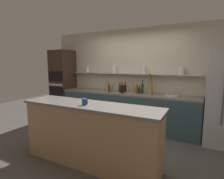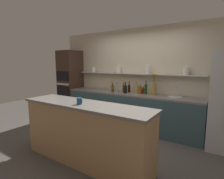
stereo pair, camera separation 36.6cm
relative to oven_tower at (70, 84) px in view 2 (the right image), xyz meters
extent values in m
plane|color=#4C4742|center=(2.30, -1.24, -1.04)|extent=(12.00, 12.00, 0.00)
cube|color=beige|center=(2.30, 0.36, 0.26)|extent=(5.20, 0.10, 2.60)
cube|color=#B7B7BC|center=(2.14, 0.22, 0.37)|extent=(3.53, 0.18, 0.02)
cylinder|color=silver|center=(0.80, 0.21, 0.45)|extent=(0.12, 0.12, 0.14)
sphere|color=silver|center=(0.80, 0.21, 0.55)|extent=(0.04, 0.04, 0.04)
cylinder|color=silver|center=(1.68, 0.21, 0.46)|extent=(0.15, 0.15, 0.17)
sphere|color=silver|center=(1.68, 0.21, 0.57)|extent=(0.05, 0.05, 0.05)
cylinder|color=silver|center=(2.55, 0.21, 0.48)|extent=(0.11, 0.11, 0.20)
sphere|color=silver|center=(2.55, 0.21, 0.60)|extent=(0.04, 0.04, 0.04)
cylinder|color=silver|center=(3.46, 0.21, 0.46)|extent=(0.13, 0.13, 0.16)
sphere|color=silver|center=(3.46, 0.21, 0.57)|extent=(0.05, 0.05, 0.05)
cube|color=#334C56|center=(2.14, 0.00, -0.60)|extent=(3.63, 0.62, 0.88)
cube|color=slate|center=(2.14, 0.00, -0.14)|extent=(3.63, 0.62, 0.04)
cube|color=tan|center=(2.30, -1.88, -0.55)|extent=(2.33, 0.55, 0.98)
cube|color=slate|center=(2.30, -1.88, -0.04)|extent=(2.39, 0.61, 0.04)
cube|color=#3D281E|center=(0.00, 0.00, 0.00)|extent=(0.61, 0.62, 2.08)
cube|color=black|center=(0.00, -0.32, -0.26)|extent=(0.51, 0.02, 0.40)
cube|color=black|center=(0.00, -0.32, 0.26)|extent=(0.51, 0.02, 0.28)
cube|color=#B7B7BC|center=(0.00, -0.32, 0.01)|extent=(0.53, 0.02, 0.06)
cylinder|color=olive|center=(2.78, 0.07, 0.03)|extent=(0.11, 0.11, 0.30)
cylinder|color=#4C3319|center=(2.78, 0.07, 0.28)|extent=(0.02, 0.06, 0.21)
sphere|color=yellow|center=(2.82, 0.08, 0.39)|extent=(0.04, 0.04, 0.04)
cylinder|color=#4C3319|center=(2.76, 0.07, 0.28)|extent=(0.01, 0.02, 0.21)
sphere|color=yellow|center=(2.72, 0.09, 0.39)|extent=(0.05, 0.05, 0.05)
cylinder|color=#4C3319|center=(2.79, 0.06, 0.28)|extent=(0.02, 0.04, 0.20)
sphere|color=yellow|center=(2.83, 0.04, 0.38)|extent=(0.06, 0.06, 0.06)
cylinder|color=#B7B7BC|center=(3.30, 0.00, -0.11)|extent=(0.32, 0.32, 0.02)
cylinder|color=#B7B7BC|center=(3.30, 0.12, 0.01)|extent=(0.02, 0.02, 0.22)
cylinder|color=#B7B7BC|center=(3.30, 0.06, 0.12)|extent=(0.02, 0.12, 0.02)
cylinder|color=#380C0C|center=(2.08, 0.12, -0.02)|extent=(0.07, 0.07, 0.19)
cylinder|color=#380C0C|center=(2.08, 0.12, 0.11)|extent=(0.02, 0.02, 0.08)
cylinder|color=black|center=(2.08, 0.12, 0.16)|extent=(0.03, 0.03, 0.01)
cylinder|color=black|center=(2.08, -0.09, -0.02)|extent=(0.08, 0.08, 0.20)
cylinder|color=black|center=(2.08, -0.09, 0.12)|extent=(0.02, 0.02, 0.08)
cylinder|color=black|center=(2.08, -0.09, 0.17)|extent=(0.03, 0.03, 0.01)
cylinder|color=#4C2D0C|center=(1.93, 0.10, -0.03)|extent=(0.07, 0.07, 0.19)
cylinder|color=#4C2D0C|center=(1.93, 0.10, 0.09)|extent=(0.03, 0.03, 0.04)
cylinder|color=black|center=(1.93, 0.10, 0.12)|extent=(0.03, 0.03, 0.01)
cylinder|color=tan|center=(1.53, 0.11, -0.02)|extent=(0.08, 0.08, 0.20)
cylinder|color=tan|center=(1.53, 0.11, 0.11)|extent=(0.03, 0.03, 0.04)
cylinder|color=black|center=(1.53, 0.11, 0.14)|extent=(0.03, 0.03, 0.01)
cylinder|color=#193814|center=(2.55, 0.11, 0.00)|extent=(0.07, 0.07, 0.24)
cylinder|color=#193814|center=(2.55, 0.11, 0.16)|extent=(0.02, 0.02, 0.08)
cylinder|color=black|center=(2.55, 0.11, 0.21)|extent=(0.03, 0.03, 0.01)
cylinder|color=#9E4C0A|center=(2.43, 0.00, -0.05)|extent=(0.05, 0.05, 0.14)
cylinder|color=#9E4C0A|center=(2.43, 0.00, 0.04)|extent=(0.03, 0.03, 0.04)
cylinder|color=black|center=(2.43, 0.00, 0.07)|extent=(0.03, 0.03, 0.01)
cylinder|color=maroon|center=(1.70, 0.11, -0.06)|extent=(0.06, 0.06, 0.11)
cylinder|color=maroon|center=(1.70, 0.11, 0.01)|extent=(0.03, 0.03, 0.04)
cylinder|color=black|center=(1.70, 0.11, 0.04)|extent=(0.03, 0.03, 0.01)
cylinder|color=#47380A|center=(1.73, -0.14, -0.03)|extent=(0.06, 0.06, 0.19)
cylinder|color=#47380A|center=(1.73, -0.14, 0.09)|extent=(0.03, 0.03, 0.05)
cylinder|color=black|center=(1.73, -0.14, 0.13)|extent=(0.03, 0.03, 0.01)
cylinder|color=tan|center=(2.26, 0.17, -0.02)|extent=(0.07, 0.07, 0.21)
cylinder|color=tan|center=(2.26, 0.17, 0.11)|extent=(0.03, 0.03, 0.04)
cylinder|color=black|center=(2.26, 0.17, 0.14)|extent=(0.03, 0.03, 0.01)
cylinder|color=gray|center=(1.85, -0.11, -0.03)|extent=(0.07, 0.07, 0.19)
cylinder|color=gray|center=(1.85, -0.11, 0.09)|extent=(0.03, 0.03, 0.04)
cylinder|color=black|center=(1.85, -0.11, 0.12)|extent=(0.03, 0.03, 0.01)
cylinder|color=brown|center=(2.42, 0.10, -0.04)|extent=(0.06, 0.06, 0.16)
cylinder|color=brown|center=(2.42, 0.10, 0.06)|extent=(0.03, 0.03, 0.05)
cylinder|color=black|center=(2.42, 0.10, 0.10)|extent=(0.03, 0.03, 0.01)
cylinder|color=maroon|center=(2.46, 0.17, -0.06)|extent=(0.06, 0.06, 0.13)
cylinder|color=maroon|center=(2.46, 0.17, 0.02)|extent=(0.03, 0.03, 0.04)
cylinder|color=black|center=(2.46, 0.17, 0.05)|extent=(0.03, 0.03, 0.01)
cylinder|color=#235184|center=(2.26, -1.96, 0.03)|extent=(0.08, 0.08, 0.10)
cube|color=#235184|center=(2.31, -1.96, 0.03)|extent=(0.02, 0.01, 0.07)
camera|label=1|loc=(3.89, -4.16, 0.62)|focal=28.00mm
camera|label=2|loc=(4.20, -3.98, 0.62)|focal=28.00mm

